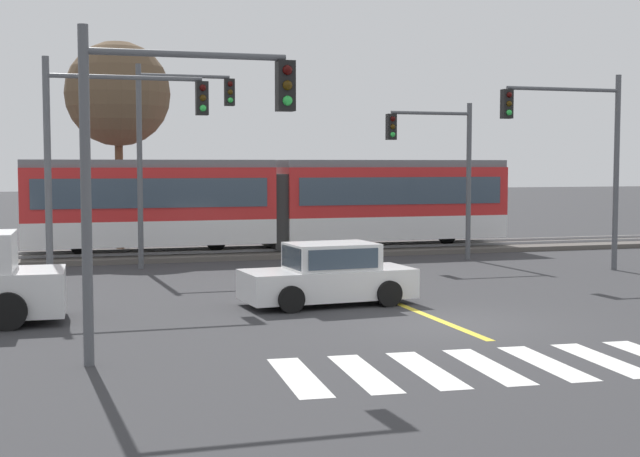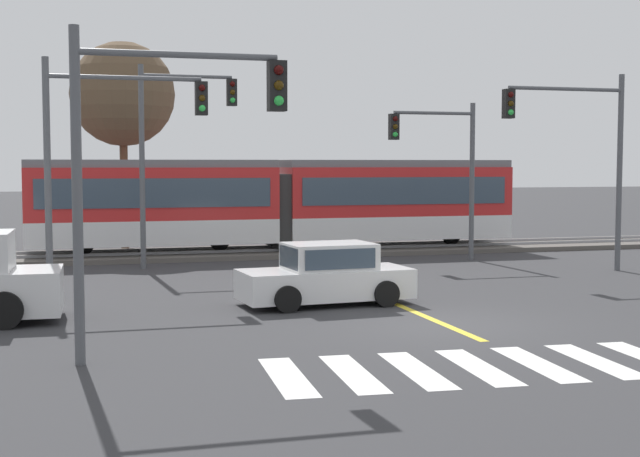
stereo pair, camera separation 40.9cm
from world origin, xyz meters
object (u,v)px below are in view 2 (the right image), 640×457
at_px(traffic_light_far_right, 444,156).
at_px(bare_tree_west, 123,95).
at_px(traffic_light_mid_right, 582,142).
at_px(traffic_light_mid_left, 104,139).
at_px(light_rail_tram, 278,201).
at_px(sedan_crossing, 326,276).
at_px(traffic_light_near_left, 153,142).
at_px(traffic_light_far_left, 172,135).

xyz_separation_m(traffic_light_far_right, bare_tree_west, (-10.65, 7.45, 2.50)).
distance_m(traffic_light_mid_right, traffic_light_mid_left, 14.83).
relative_size(light_rail_tram, traffic_light_mid_left, 2.98).
bearing_deg(sedan_crossing, traffic_light_mid_right, 22.96).
xyz_separation_m(light_rail_tram, traffic_light_far_right, (5.11, -3.94, 1.68)).
relative_size(light_rail_tram, traffic_light_near_left, 3.19).
distance_m(traffic_light_mid_right, bare_tree_west, 18.00).
bearing_deg(light_rail_tram, bare_tree_west, 147.68).
bearing_deg(traffic_light_far_right, bare_tree_west, 145.02).
relative_size(traffic_light_near_left, bare_tree_west, 0.69).
xyz_separation_m(traffic_light_near_left, traffic_light_far_right, (11.46, 13.53, -0.11)).
relative_size(light_rail_tram, traffic_light_mid_right, 2.93).
relative_size(sedan_crossing, traffic_light_mid_left, 0.70).
bearing_deg(light_rail_tram, traffic_light_mid_right, -45.84).
distance_m(sedan_crossing, traffic_light_mid_right, 11.05).
bearing_deg(traffic_light_near_left, traffic_light_far_right, 49.74).
xyz_separation_m(traffic_light_near_left, bare_tree_west, (0.81, 20.98, 2.39)).
bearing_deg(traffic_light_far_left, traffic_light_mid_right, -21.22).
bearing_deg(traffic_light_far_right, traffic_light_mid_left, -156.61).
bearing_deg(traffic_light_far_left, traffic_light_near_left, -97.95).
bearing_deg(sedan_crossing, bare_tree_west, 103.68).
bearing_deg(sedan_crossing, light_rail_tram, 82.13).
bearing_deg(traffic_light_far_right, traffic_light_mid_right, -56.13).
relative_size(traffic_light_near_left, traffic_light_mid_left, 0.93).
height_order(traffic_light_near_left, bare_tree_west, bare_tree_west).
bearing_deg(light_rail_tram, traffic_light_far_right, -37.68).
bearing_deg(traffic_light_near_left, bare_tree_west, 87.80).
bearing_deg(traffic_light_mid_right, light_rail_tram, 134.16).
bearing_deg(traffic_light_far_right, traffic_light_near_left, -130.26).
xyz_separation_m(sedan_crossing, traffic_light_far_left, (-2.69, 8.89, 3.70)).
bearing_deg(traffic_light_far_left, traffic_light_mid_left, -113.24).
distance_m(traffic_light_far_left, bare_tree_west, 7.24).
bearing_deg(light_rail_tram, sedan_crossing, -97.87).
relative_size(sedan_crossing, traffic_light_near_left, 0.75).
distance_m(sedan_crossing, traffic_light_far_left, 10.00).
relative_size(traffic_light_far_left, traffic_light_far_right, 1.19).
bearing_deg(traffic_light_mid_left, bare_tree_west, 84.15).
height_order(traffic_light_mid_right, traffic_light_far_right, traffic_light_mid_right).
bearing_deg(traffic_light_mid_right, traffic_light_far_right, 123.87).
relative_size(traffic_light_far_left, bare_tree_west, 0.80).
relative_size(light_rail_tram, sedan_crossing, 4.29).
distance_m(light_rail_tram, traffic_light_mid_left, 11.58).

